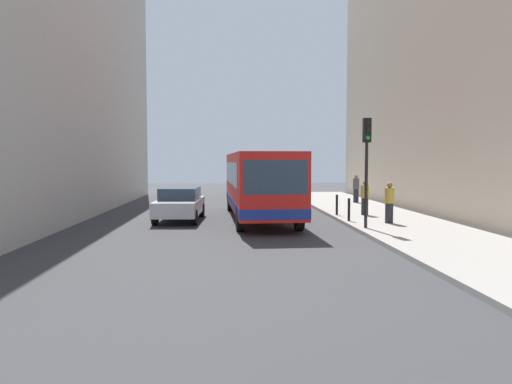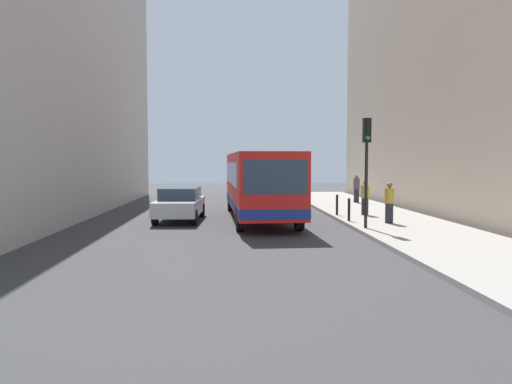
# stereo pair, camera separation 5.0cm
# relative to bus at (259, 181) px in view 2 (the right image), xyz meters

# --- Properties ---
(ground_plane) EXTENTS (80.00, 80.00, 0.00)m
(ground_plane) POSITION_rel_bus_xyz_m (0.21, -2.78, -1.73)
(ground_plane) COLOR #38383A
(sidewalk) EXTENTS (4.40, 40.00, 0.15)m
(sidewalk) POSITION_rel_bus_xyz_m (5.61, -2.78, -1.65)
(sidewalk) COLOR #9E9991
(sidewalk) RESTS_ON ground
(building_left) EXTENTS (7.00, 32.00, 16.60)m
(building_left) POSITION_rel_bus_xyz_m (-11.29, 1.22, 6.57)
(building_left) COLOR #BCB7AD
(building_left) RESTS_ON ground
(building_right) EXTENTS (7.00, 32.00, 17.59)m
(building_right) POSITION_rel_bus_xyz_m (11.71, 1.22, 7.07)
(building_right) COLOR #B2A38C
(building_right) RESTS_ON ground
(bus) EXTENTS (2.99, 11.12, 3.00)m
(bus) POSITION_rel_bus_xyz_m (0.00, 0.00, 0.00)
(bus) COLOR red
(bus) RESTS_ON ground
(car_beside_bus) EXTENTS (2.03, 4.48, 1.48)m
(car_beside_bus) POSITION_rel_bus_xyz_m (-3.55, -0.49, -0.94)
(car_beside_bus) COLOR silver
(car_beside_bus) RESTS_ON ground
(car_behind_bus) EXTENTS (2.05, 4.49, 1.48)m
(car_behind_bus) POSITION_rel_bus_xyz_m (0.62, 11.92, -0.94)
(car_behind_bus) COLOR #A5A8AD
(car_behind_bus) RESTS_ON ground
(traffic_light) EXTENTS (0.28, 0.33, 4.10)m
(traffic_light) POSITION_rel_bus_xyz_m (3.76, -4.42, 1.28)
(traffic_light) COLOR black
(traffic_light) RESTS_ON sidewalk
(bollard_near) EXTENTS (0.11, 0.11, 0.95)m
(bollard_near) POSITION_rel_bus_xyz_m (3.66, -2.24, -1.10)
(bollard_near) COLOR black
(bollard_near) RESTS_ON sidewalk
(bollard_mid) EXTENTS (0.11, 0.11, 0.95)m
(bollard_mid) POSITION_rel_bus_xyz_m (3.66, 0.06, -1.10)
(bollard_mid) COLOR black
(bollard_mid) RESTS_ON sidewalk
(pedestrian_near_signal) EXTENTS (0.38, 0.38, 1.65)m
(pedestrian_near_signal) POSITION_rel_bus_xyz_m (5.11, -3.04, -0.75)
(pedestrian_near_signal) COLOR #26262D
(pedestrian_near_signal) RESTS_ON sidewalk
(pedestrian_mid_sidewalk) EXTENTS (0.38, 0.38, 1.60)m
(pedestrian_mid_sidewalk) POSITION_rel_bus_xyz_m (4.96, 0.02, -0.78)
(pedestrian_mid_sidewalk) COLOR #26262D
(pedestrian_mid_sidewalk) RESTS_ON sidewalk
(pedestrian_far_sidewalk) EXTENTS (0.38, 0.38, 1.68)m
(pedestrian_far_sidewalk) POSITION_rel_bus_xyz_m (6.35, 6.90, -0.74)
(pedestrian_far_sidewalk) COLOR #26262D
(pedestrian_far_sidewalk) RESTS_ON sidewalk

